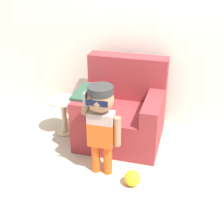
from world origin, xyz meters
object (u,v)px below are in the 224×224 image
person_child (101,118)px  side_table (64,113)px  armchair (122,112)px  toy_ball (132,178)px

person_child → side_table: 1.00m
armchair → side_table: size_ratio=2.13×
armchair → side_table: bearing=-173.4°
person_child → side_table: size_ratio=2.11×
person_child → toy_ball: 0.67m
person_child → side_table: bearing=137.1°
person_child → toy_ball: person_child is taller
toy_ball → side_table: bearing=143.7°
person_child → side_table: person_child is taller
side_table → person_child: bearing=-42.9°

